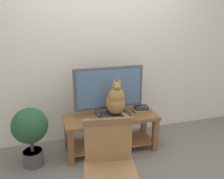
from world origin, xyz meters
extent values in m
plane|color=slate|center=(0.00, 0.00, 0.00)|extent=(12.00, 12.00, 0.00)
cube|color=silver|center=(0.00, 1.02, 1.40)|extent=(7.00, 0.12, 2.80)
cube|color=brown|center=(-0.02, 0.49, 0.47)|extent=(1.22, 0.47, 0.04)
cube|color=brown|center=(-0.58, 0.30, 0.23)|extent=(0.07, 0.07, 0.45)
cube|color=brown|center=(0.53, 0.30, 0.23)|extent=(0.07, 0.07, 0.45)
cube|color=brown|center=(-0.58, 0.67, 0.23)|extent=(0.07, 0.07, 0.45)
cube|color=brown|center=(0.53, 0.67, 0.23)|extent=(0.07, 0.07, 0.45)
cube|color=brown|center=(-0.02, 0.49, 0.11)|extent=(1.12, 0.39, 0.02)
cube|color=#4C4C51|center=(-0.02, 0.58, 0.51)|extent=(0.34, 0.20, 0.03)
cube|color=#4C4C51|center=(-0.02, 0.58, 0.55)|extent=(0.06, 0.04, 0.05)
cube|color=#4C4C51|center=(-0.02, 0.58, 0.85)|extent=(0.91, 0.05, 0.55)
cube|color=#4C6B93|center=(-0.02, 0.55, 0.85)|extent=(0.84, 0.01, 0.48)
sphere|color=#2672F2|center=(0.41, 0.55, 0.59)|extent=(0.01, 0.01, 0.01)
cube|color=#2D2D30|center=(0.01, 0.41, 0.53)|extent=(0.36, 0.22, 0.06)
cube|color=black|center=(0.01, 0.30, 0.53)|extent=(0.21, 0.01, 0.03)
ellipsoid|color=olive|center=(0.01, 0.41, 0.70)|extent=(0.24, 0.27, 0.28)
ellipsoid|color=olive|center=(0.01, 0.38, 0.78)|extent=(0.20, 0.18, 0.25)
sphere|color=olive|center=(0.01, 0.36, 0.93)|extent=(0.10, 0.10, 0.10)
cone|color=olive|center=(-0.02, 0.36, 1.00)|extent=(0.05, 0.05, 0.06)
cone|color=olive|center=(0.04, 0.36, 1.00)|extent=(0.05, 0.05, 0.06)
sphere|color=#B2C64C|center=(-0.01, 0.32, 0.94)|extent=(0.02, 0.02, 0.02)
sphere|color=#B2C64C|center=(0.03, 0.32, 0.94)|extent=(0.02, 0.02, 0.02)
cylinder|color=olive|center=(0.08, 0.31, 0.58)|extent=(0.09, 0.22, 0.04)
cube|color=olive|center=(-0.35, -0.62, 0.46)|extent=(0.51, 0.51, 0.04)
cube|color=olive|center=(-0.32, -0.42, 0.69)|extent=(0.42, 0.10, 0.41)
cube|color=brown|center=(-0.32, -0.42, 0.86)|extent=(0.45, 0.11, 0.06)
cube|color=olive|center=(0.43, 0.53, 0.51)|extent=(0.25, 0.17, 0.03)
cube|color=#2D2D33|center=(0.43, 0.54, 0.54)|extent=(0.19, 0.16, 0.04)
cylinder|color=#47474C|center=(-1.02, 0.44, 0.09)|extent=(0.24, 0.24, 0.19)
cylinder|color=#332319|center=(-1.02, 0.44, 0.18)|extent=(0.22, 0.22, 0.02)
cylinder|color=#4C3823|center=(-1.02, 0.44, 0.27)|extent=(0.04, 0.04, 0.17)
sphere|color=#234C2D|center=(-1.02, 0.44, 0.52)|extent=(0.42, 0.42, 0.42)
camera|label=1|loc=(-0.83, -2.22, 1.75)|focal=37.98mm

